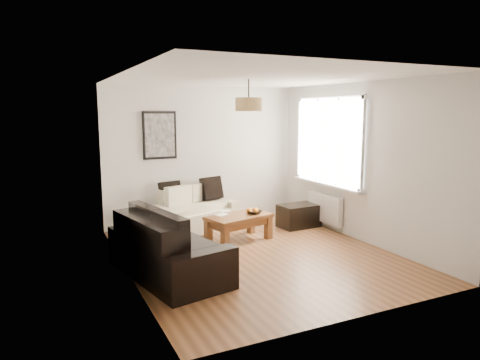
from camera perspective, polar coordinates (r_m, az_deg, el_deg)
name	(u,v)px	position (r m, az deg, el deg)	size (l,w,h in m)	color
floor	(257,255)	(6.65, 2.24, -9.71)	(4.50, 4.50, 0.00)	brown
ceiling	(258,78)	(6.32, 2.39, 13.24)	(3.80, 4.50, 0.00)	white
wall_back	(203,155)	(8.40, -4.83, 3.26)	(3.80, 0.04, 2.60)	silver
wall_front	(362,195)	(4.51, 15.70, -1.93)	(3.80, 0.04, 2.60)	silver
wall_left	(125,177)	(5.73, -14.76, 0.37)	(0.04, 4.50, 2.60)	silver
wall_right	(360,162)	(7.42, 15.44, 2.23)	(0.04, 4.50, 2.60)	silver
window_bay	(329,141)	(7.99, 11.56, 4.99)	(0.14, 1.90, 1.60)	white
radiator	(325,208)	(8.14, 11.07, -3.62)	(0.10, 0.90, 0.52)	white
poster	(160,135)	(8.08, -10.47, 5.77)	(0.62, 0.04, 0.87)	black
pendant_shade	(249,104)	(6.57, 1.14, 9.85)	(0.40, 0.40, 0.20)	tan
loveseat_cream	(195,209)	(7.99, -5.90, -3.79)	(1.50, 0.82, 0.74)	beige
sofa_leather	(168,245)	(5.81, -9.38, -8.40)	(1.87, 0.91, 0.81)	black
coffee_table	(239,228)	(7.27, -0.16, -6.28)	(1.06, 0.58, 0.43)	brown
ottoman	(299,216)	(8.21, 7.70, -4.64)	(0.73, 0.47, 0.42)	black
cushion_left	(170,192)	(7.98, -9.10, -1.60)	(0.40, 0.12, 0.40)	black
cushion_right	(212,188)	(8.23, -3.74, -1.08)	(0.43, 0.13, 0.43)	black
fruit_bowl	(255,212)	(7.30, 1.98, -4.23)	(0.23, 0.23, 0.06)	black
orange_a	(255,211)	(7.36, 2.03, -4.03)	(0.06, 0.06, 0.06)	orange
orange_b	(256,210)	(7.39, 2.09, -3.97)	(0.09, 0.09, 0.09)	orange
orange_c	(249,211)	(7.36, 1.20, -4.02)	(0.09, 0.09, 0.09)	orange
papers	(222,215)	(7.24, -2.38, -4.54)	(0.21, 0.15, 0.01)	silver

